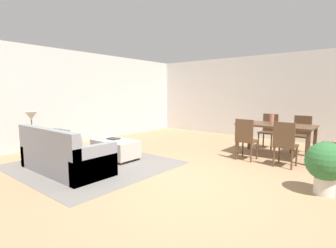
{
  "coord_description": "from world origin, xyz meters",
  "views": [
    {
      "loc": [
        2.38,
        -3.43,
        1.49
      ],
      "look_at": [
        -1.22,
        1.04,
        0.78
      ],
      "focal_mm": 27.07,
      "sensor_mm": 36.0,
      "label": 1
    }
  ],
  "objects_px": {
    "dining_table": "(276,128)",
    "potted_plant": "(326,164)",
    "side_table": "(33,141)",
    "dining_chair_far_right": "(301,132)",
    "book_on_ottoman": "(113,139)",
    "dining_chair_near_right": "(285,142)",
    "couch": "(64,156)",
    "dining_chair_far_left": "(269,129)",
    "ottoman_table": "(115,148)",
    "table_lamp": "(31,117)",
    "dining_chair_near_left": "(246,137)",
    "vase_centerpiece": "(272,119)"
  },
  "relations": [
    {
      "from": "dining_table",
      "to": "potted_plant",
      "type": "distance_m",
      "value": 2.29
    },
    {
      "from": "side_table",
      "to": "dining_chair_far_right",
      "type": "distance_m",
      "value": 6.35
    },
    {
      "from": "book_on_ottoman",
      "to": "dining_chair_near_right",
      "type": "bearing_deg",
      "value": 27.14
    },
    {
      "from": "dining_chair_near_right",
      "to": "couch",
      "type": "bearing_deg",
      "value": -137.62
    },
    {
      "from": "couch",
      "to": "dining_chair_far_left",
      "type": "xyz_separation_m",
      "value": [
        2.35,
        4.58,
        0.23
      ]
    },
    {
      "from": "ottoman_table",
      "to": "table_lamp",
      "type": "bearing_deg",
      "value": -137.13
    },
    {
      "from": "ottoman_table",
      "to": "dining_chair_near_left",
      "type": "bearing_deg",
      "value": 36.7
    },
    {
      "from": "dining_chair_far_left",
      "to": "dining_chair_far_right",
      "type": "distance_m",
      "value": 0.8
    },
    {
      "from": "dining_chair_near_left",
      "to": "dining_chair_near_right",
      "type": "xyz_separation_m",
      "value": [
        0.82,
        -0.04,
        0.0
      ]
    },
    {
      "from": "ottoman_table",
      "to": "side_table",
      "type": "relative_size",
      "value": 1.9
    },
    {
      "from": "ottoman_table",
      "to": "side_table",
      "type": "xyz_separation_m",
      "value": [
        -1.31,
        -1.22,
        0.2
      ]
    },
    {
      "from": "couch",
      "to": "potted_plant",
      "type": "bearing_deg",
      "value": 24.41
    },
    {
      "from": "dining_table",
      "to": "dining_chair_near_left",
      "type": "xyz_separation_m",
      "value": [
        -0.4,
        -0.79,
        -0.15
      ]
    },
    {
      "from": "table_lamp",
      "to": "dining_table",
      "type": "distance_m",
      "value": 5.51
    },
    {
      "from": "side_table",
      "to": "dining_chair_near_left",
      "type": "height_order",
      "value": "dining_chair_near_left"
    },
    {
      "from": "dining_chair_far_right",
      "to": "table_lamp",
      "type": "bearing_deg",
      "value": -134.25
    },
    {
      "from": "ottoman_table",
      "to": "book_on_ottoman",
      "type": "bearing_deg",
      "value": 160.73
    },
    {
      "from": "ottoman_table",
      "to": "table_lamp",
      "type": "distance_m",
      "value": 1.93
    },
    {
      "from": "dining_chair_far_left",
      "to": "book_on_ottoman",
      "type": "xyz_separation_m",
      "value": [
        -2.41,
        -3.34,
        -0.07
      ]
    },
    {
      "from": "ottoman_table",
      "to": "dining_chair_near_left",
      "type": "relative_size",
      "value": 1.15
    },
    {
      "from": "book_on_ottoman",
      "to": "potted_plant",
      "type": "relative_size",
      "value": 0.33
    },
    {
      "from": "side_table",
      "to": "dining_chair_far_right",
      "type": "bearing_deg",
      "value": 45.75
    },
    {
      "from": "book_on_ottoman",
      "to": "potted_plant",
      "type": "bearing_deg",
      "value": 8.14
    },
    {
      "from": "dining_chair_near_right",
      "to": "potted_plant",
      "type": "xyz_separation_m",
      "value": [
        0.84,
        -1.08,
        -0.06
      ]
    },
    {
      "from": "side_table",
      "to": "potted_plant",
      "type": "xyz_separation_m",
      "value": [
        5.3,
        1.84,
        0.02
      ]
    },
    {
      "from": "dining_chair_far_right",
      "to": "book_on_ottoman",
      "type": "height_order",
      "value": "dining_chair_far_right"
    },
    {
      "from": "dining_chair_near_right",
      "to": "table_lamp",
      "type": "bearing_deg",
      "value": -146.83
    },
    {
      "from": "dining_table",
      "to": "ottoman_table",
      "type": "bearing_deg",
      "value": -137.23
    },
    {
      "from": "vase_centerpiece",
      "to": "table_lamp",
      "type": "bearing_deg",
      "value": -136.89
    },
    {
      "from": "couch",
      "to": "dining_table",
      "type": "distance_m",
      "value": 4.66
    },
    {
      "from": "potted_plant",
      "to": "vase_centerpiece",
      "type": "bearing_deg",
      "value": 125.74
    },
    {
      "from": "ottoman_table",
      "to": "vase_centerpiece",
      "type": "relative_size",
      "value": 4.19
    },
    {
      "from": "couch",
      "to": "side_table",
      "type": "xyz_separation_m",
      "value": [
        -1.28,
        -0.01,
        0.15
      ]
    },
    {
      "from": "side_table",
      "to": "dining_chair_far_left",
      "type": "height_order",
      "value": "dining_chair_far_left"
    },
    {
      "from": "dining_chair_far_right",
      "to": "potted_plant",
      "type": "xyz_separation_m",
      "value": [
        0.86,
        -2.71,
        -0.06
      ]
    },
    {
      "from": "ottoman_table",
      "to": "table_lamp",
      "type": "xyz_separation_m",
      "value": [
        -1.31,
        -1.22,
        0.72
      ]
    },
    {
      "from": "side_table",
      "to": "dining_chair_near_right",
      "type": "distance_m",
      "value": 5.33
    },
    {
      "from": "dining_chair_far_left",
      "to": "book_on_ottoman",
      "type": "relative_size",
      "value": 3.54
    },
    {
      "from": "dining_chair_far_right",
      "to": "vase_centerpiece",
      "type": "bearing_deg",
      "value": -119.37
    },
    {
      "from": "ottoman_table",
      "to": "vase_centerpiece",
      "type": "xyz_separation_m",
      "value": [
        2.64,
        2.48,
        0.64
      ]
    },
    {
      "from": "dining_table",
      "to": "dining_chair_far_right",
      "type": "xyz_separation_m",
      "value": [
        0.39,
        0.81,
        -0.15
      ]
    },
    {
      "from": "table_lamp",
      "to": "dining_table",
      "type": "xyz_separation_m",
      "value": [
        4.04,
        3.74,
        -0.3
      ]
    },
    {
      "from": "book_on_ottoman",
      "to": "dining_chair_near_left",
      "type": "bearing_deg",
      "value": 35.05
    },
    {
      "from": "dining_chair_near_left",
      "to": "dining_chair_near_right",
      "type": "bearing_deg",
      "value": -2.65
    },
    {
      "from": "dining_chair_far_left",
      "to": "potted_plant",
      "type": "xyz_separation_m",
      "value": [
        1.67,
        -2.75,
        -0.06
      ]
    },
    {
      "from": "potted_plant",
      "to": "side_table",
      "type": "bearing_deg",
      "value": -160.88
    },
    {
      "from": "side_table",
      "to": "table_lamp",
      "type": "distance_m",
      "value": 0.53
    },
    {
      "from": "table_lamp",
      "to": "dining_chair_far_right",
      "type": "height_order",
      "value": "table_lamp"
    },
    {
      "from": "couch",
      "to": "vase_centerpiece",
      "type": "bearing_deg",
      "value": 54.03
    },
    {
      "from": "dining_table",
      "to": "potted_plant",
      "type": "height_order",
      "value": "potted_plant"
    }
  ]
}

